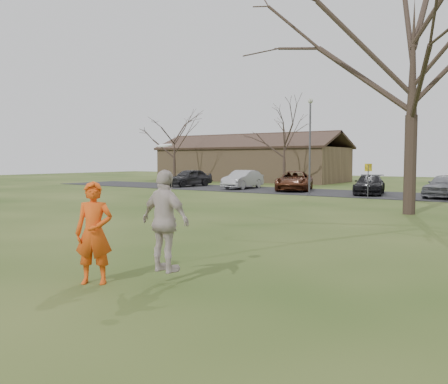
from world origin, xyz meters
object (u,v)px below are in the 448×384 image
Objects in this scene: player_defender at (94,233)px; building at (250,163)px; car_4 at (446,186)px; big_tree at (413,47)px; car_2 at (294,181)px; catching_play at (165,221)px; car_3 at (369,185)px; car_0 at (189,178)px; car_1 at (243,179)px; lamp_post at (310,134)px.

player_defender is 0.09× the size of building.
big_tree reaches higher than car_4.
car_4 is (10.32, -0.66, 0.02)m from car_2.
car_2 is at bearing 111.04° from catching_play.
player_defender is 25.13m from car_3.
car_4 is (20.06, -0.44, -0.02)m from car_0.
car_3 is 12.66m from big_tree.
car_2 is 1.20× the size of car_4.
car_2 is at bearing -47.62° from building.
car_3 is 1.84× the size of catching_play.
big_tree is (0.20, -9.75, 6.24)m from car_4.
car_1 is 1.03× the size of car_4.
car_0 reaches higher than car_1.
player_defender reaches higher than car_2.
player_defender reaches higher than car_1.
car_3 is (-2.69, 24.98, -0.28)m from player_defender.
car_2 is at bearing -175.90° from car_4.
player_defender is 1.37m from catching_play.
building reaches higher than car_2.
car_0 is 23.52m from big_tree.
car_0 is 0.69× the size of lamp_post.
player_defender is 16.42m from big_tree.
catching_play is at bearing -63.61° from car_1.
lamp_post reaches higher than player_defender.
player_defender is at bearing -75.42° from lamp_post.
catching_play is 23.18m from lamp_post.
player_defender is at bearing -62.45° from building.
car_1 is at bearing 158.06° from lamp_post.
car_2 is 0.36× the size of big_tree.
car_4 is 24.18m from catching_play.
lamp_post is (2.52, -2.91, 3.22)m from car_2.
big_tree is (20.26, -10.19, 6.22)m from car_0.
big_tree is (22.00, -23.00, 5.07)m from building.
lamp_post is at bearing -156.29° from car_3.
car_2 is at bearing 135.28° from big_tree.
lamp_post is at bearing -156.12° from car_4.
car_1 is at bearing -60.85° from building.
car_0 is 5.35m from car_1.
car_1 is at bearing 119.44° from catching_play.
car_3 is at bearing -37.39° from building.
big_tree reaches higher than building.
lamp_post reaches higher than building.
car_3 is 24.58m from catching_play.
catching_play is at bearing -43.55° from car_0.
building is 1.47× the size of big_tree.
big_tree is at bearing -46.27° from building.
car_3 is 4.61m from car_4.
big_tree is (4.81, -9.86, 6.32)m from car_3.
catching_play is (1.15, 0.71, 0.23)m from player_defender.
lamp_post reaches higher than catching_play.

